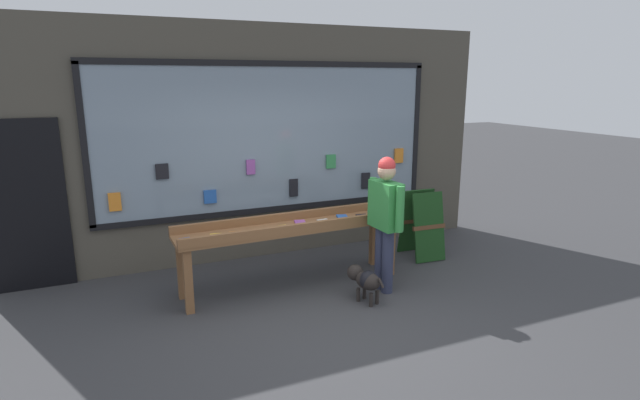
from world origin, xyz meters
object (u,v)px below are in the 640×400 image
(person_browsing, at_px, (385,214))
(small_dog, at_px, (365,279))
(display_table_main, at_px, (292,231))
(sandwich_board_sign, at_px, (422,224))

(person_browsing, distance_m, small_dog, 0.81)
(display_table_main, relative_size, sandwich_board_sign, 2.92)
(person_browsing, bearing_deg, display_table_main, 56.98)
(display_table_main, xyz_separation_m, small_dog, (0.62, -0.78, -0.44))
(display_table_main, height_order, small_dog, display_table_main)
(display_table_main, bearing_deg, sandwich_board_sign, 7.20)
(display_table_main, bearing_deg, small_dog, -51.60)
(display_table_main, height_order, person_browsing, person_browsing)
(person_browsing, bearing_deg, sandwich_board_sign, -56.59)
(small_dog, relative_size, sandwich_board_sign, 0.53)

